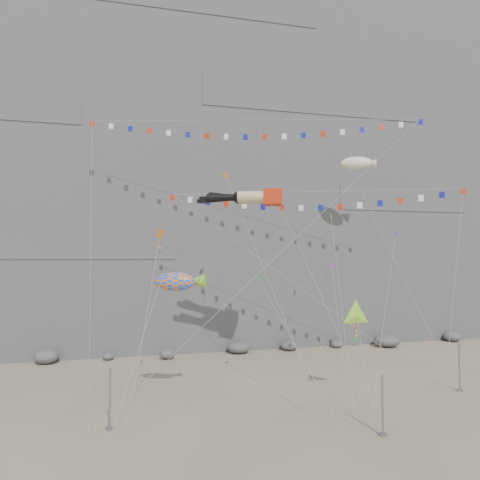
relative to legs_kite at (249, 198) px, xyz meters
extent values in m
plane|color=tan|center=(2.14, -4.99, -15.90)|extent=(120.00, 120.00, 0.00)
cube|color=slate|center=(2.14, 27.01, 9.10)|extent=(80.00, 28.00, 50.00)
cylinder|color=slate|center=(-11.39, -8.08, -14.02)|extent=(0.12, 0.12, 3.77)
cylinder|color=slate|center=(4.62, -13.31, -14.06)|extent=(0.12, 0.12, 3.69)
cylinder|color=slate|center=(15.72, -6.58, -13.99)|extent=(0.12, 0.12, 3.81)
cube|color=red|center=(1.91, -0.60, 0.01)|extent=(2.19, 2.58, 1.30)
cylinder|color=#D4AF84|center=(-0.09, -0.64, 0.01)|extent=(2.38, 1.58, 0.96)
sphere|color=black|center=(-1.13, -0.31, 0.01)|extent=(0.88, 0.88, 0.88)
cone|color=black|center=(-2.36, 0.09, -0.06)|extent=(2.74, 1.56, 0.89)
cube|color=black|center=(-4.02, 0.62, -0.36)|extent=(0.92, 0.62, 0.32)
cylinder|color=#D4AF84|center=(0.31, 0.59, 0.01)|extent=(2.38, 1.58, 0.96)
sphere|color=black|center=(-0.73, 0.93, 0.01)|extent=(0.88, 0.88, 0.88)
cone|color=black|center=(-1.97, 1.32, 0.13)|extent=(2.75, 1.57, 0.96)
cube|color=black|center=(-3.63, 1.86, 0.04)|extent=(0.92, 0.62, 0.32)
cylinder|color=gray|center=(3.34, -6.93, -7.92)|extent=(0.03, 0.03, 20.49)
cube|color=slate|center=(4.76, -13.25, -15.85)|extent=(0.16, 0.16, 0.10)
cylinder|color=gray|center=(-5.39, -2.29, -3.85)|extent=(0.03, 0.03, 30.94)
cube|color=slate|center=(-12.59, -8.88, -15.85)|extent=(0.16, 0.16, 0.10)
cylinder|color=gray|center=(9.99, -3.22, -7.53)|extent=(0.03, 0.03, 19.93)
cube|color=slate|center=(14.09, -6.85, -15.85)|extent=(0.16, 0.16, 0.10)
cylinder|color=gray|center=(-9.13, -6.25, -9.60)|extent=(0.03, 0.03, 14.39)
cube|color=slate|center=(-10.37, -9.60, -15.85)|extent=(0.16, 0.16, 0.10)
cylinder|color=gray|center=(-9.21, -7.62, -11.35)|extent=(0.03, 0.03, 11.09)
cube|color=slate|center=(-11.41, -10.00, -15.85)|extent=(0.16, 0.16, 0.10)
cylinder|color=gray|center=(5.47, -9.84, -12.67)|extent=(0.03, 0.03, 8.79)
cube|color=slate|center=(4.55, -12.73, -15.85)|extent=(0.16, 0.16, 0.10)
cylinder|color=gray|center=(14.68, -0.11, -5.36)|extent=(0.03, 0.03, 25.63)
cube|color=slate|center=(15.08, -7.46, -15.85)|extent=(0.16, 0.16, 0.10)
cylinder|color=gray|center=(0.41, -3.68, -6.71)|extent=(0.03, 0.03, 23.13)
cube|color=slate|center=(2.26, -10.51, -15.85)|extent=(0.16, 0.16, 0.10)
cylinder|color=gray|center=(6.37, -4.23, -10.94)|extent=(0.03, 0.03, 15.56)
cube|color=slate|center=(4.30, -9.90, -15.85)|extent=(0.16, 0.16, 0.10)
cylinder|color=gray|center=(1.34, -7.25, -11.39)|extent=(0.03, 0.03, 14.64)
cube|color=slate|center=(2.32, -12.98, -15.85)|extent=(0.16, 0.16, 0.10)
cylinder|color=gray|center=(6.59, -3.99, -8.44)|extent=(0.03, 0.03, 22.75)
cube|color=slate|center=(3.51, -12.06, -15.85)|extent=(0.16, 0.16, 0.10)
cylinder|color=gray|center=(9.47, -5.88, -9.43)|extent=(0.03, 0.03, 16.96)
cube|color=slate|center=(5.74, -9.99, -15.85)|extent=(0.16, 0.16, 0.10)
camera|label=1|loc=(-10.96, -38.81, -4.96)|focal=35.00mm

